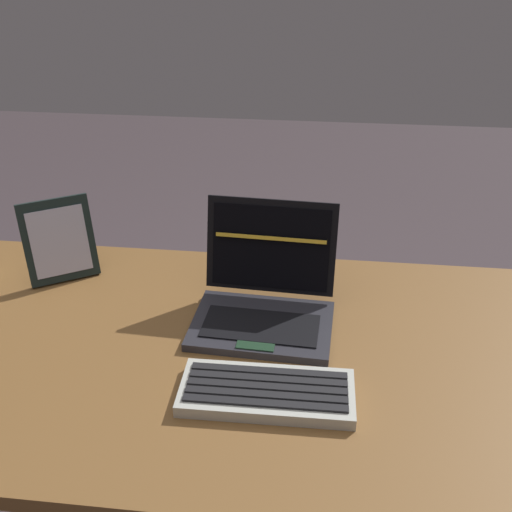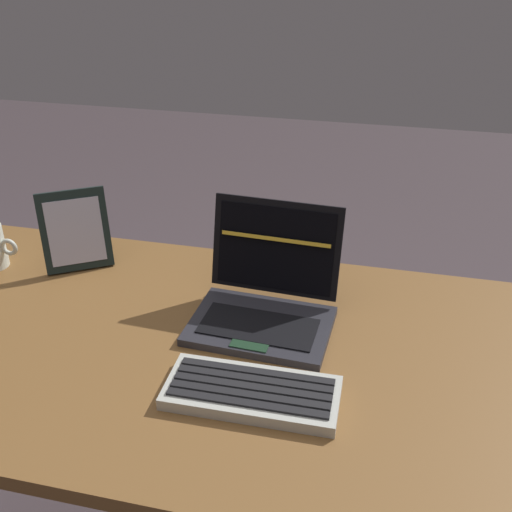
% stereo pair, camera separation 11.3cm
% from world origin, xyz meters
% --- Properties ---
extents(desk, '(1.47, 0.73, 0.76)m').
position_xyz_m(desk, '(0.00, 0.00, 0.67)').
color(desk, brown).
rests_on(desk, ground).
extents(laptop_front, '(0.28, 0.25, 0.22)m').
position_xyz_m(laptop_front, '(0.06, 0.10, 0.81)').
color(laptop_front, '#26262D').
rests_on(laptop_front, desk).
extents(external_keyboard, '(0.29, 0.13, 0.03)m').
position_xyz_m(external_keyboard, '(0.08, -0.12, 0.77)').
color(external_keyboard, beige).
rests_on(external_keyboard, desk).
extents(photo_frame, '(0.15, 0.12, 0.18)m').
position_xyz_m(photo_frame, '(-0.40, 0.21, 0.85)').
color(photo_frame, black).
rests_on(photo_frame, desk).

